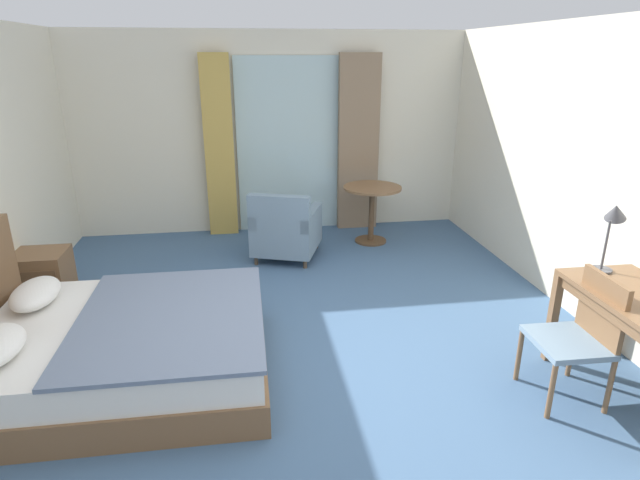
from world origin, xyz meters
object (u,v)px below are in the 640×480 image
at_px(desk_chair, 581,332).
at_px(armchair_by_window, 286,230).
at_px(nightstand, 44,280).
at_px(desk_lamp, 614,220).
at_px(bed, 116,346).
at_px(round_cafe_table, 372,201).

xyz_separation_m(desk_chair, armchair_by_window, (-1.72, 2.90, -0.16)).
distance_m(nightstand, desk_lamp, 4.86).
bearing_deg(nightstand, armchair_by_window, 21.14).
relative_size(desk_chair, armchair_by_window, 0.93).
height_order(nightstand, armchair_by_window, armchair_by_window).
distance_m(desk_lamp, armchair_by_window, 3.37).
height_order(bed, round_cafe_table, bed).
distance_m(bed, armchair_by_window, 2.65).
height_order(bed, desk_lamp, desk_lamp).
bearing_deg(desk_chair, desk_lamp, 45.27).
height_order(bed, desk_chair, bed).
bearing_deg(desk_lamp, bed, 176.55).
xyz_separation_m(nightstand, desk_chair, (4.07, -2.00, 0.23)).
bearing_deg(round_cafe_table, bed, -134.17).
bearing_deg(nightstand, round_cafe_table, 20.57).
bearing_deg(bed, armchair_by_window, 57.24).
bearing_deg(desk_lamp, round_cafe_table, 110.75).
distance_m(desk_lamp, round_cafe_table, 3.08).
xyz_separation_m(bed, nightstand, (-0.92, 1.32, 0.00)).
bearing_deg(desk_chair, bed, 167.87).
relative_size(nightstand, armchair_by_window, 0.57).
distance_m(desk_chair, round_cafe_table, 3.35).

